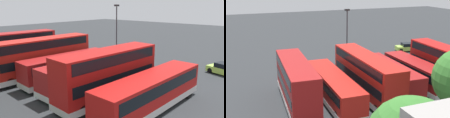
# 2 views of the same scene
# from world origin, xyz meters

# --- Properties ---
(ground_plane) EXTENTS (140.00, 140.00, 0.00)m
(ground_plane) POSITION_xyz_m (0.00, 0.00, 0.00)
(ground_plane) COLOR #2D3033
(bus_double_decker_second) EXTENTS (3.02, 10.60, 4.55)m
(bus_double_decker_second) POSITION_xyz_m (-6.98, 11.06, 2.45)
(bus_double_decker_second) COLOR #B71411
(bus_double_decker_second) RESTS_ON ground
(bus_single_deck_third) EXTENTS (2.71, 10.50, 2.95)m
(bus_single_deck_third) POSITION_xyz_m (-3.51, 10.43, 1.62)
(bus_single_deck_third) COLOR #A51919
(bus_single_deck_third) RESTS_ON ground
(bus_single_deck_fourth) EXTENTS (3.00, 10.65, 2.95)m
(bus_single_deck_fourth) POSITION_xyz_m (-0.08, 10.22, 1.62)
(bus_single_deck_fourth) COLOR #A51919
(bus_single_deck_fourth) RESTS_ON ground
(bus_double_decker_fifth) EXTENTS (2.70, 12.06, 4.55)m
(bus_double_decker_fifth) POSITION_xyz_m (3.41, 10.99, 2.45)
(bus_double_decker_fifth) COLOR red
(bus_double_decker_fifth) RESTS_ON ground
(bus_single_deck_sixth) EXTENTS (2.93, 11.81, 2.95)m
(bus_single_deck_sixth) POSITION_xyz_m (7.23, 11.05, 1.62)
(bus_single_deck_sixth) COLOR red
(bus_single_deck_sixth) RESTS_ON ground
(bus_double_decker_seventh) EXTENTS (3.23, 11.09, 4.55)m
(bus_double_decker_seventh) POSITION_xyz_m (10.94, 10.52, 2.45)
(bus_double_decker_seventh) COLOR #A51919
(bus_double_decker_seventh) RESTS_ON ground
(car_hatchback_silver) EXTENTS (4.40, 2.81, 1.43)m
(car_hatchback_silver) POSITION_xyz_m (-12.53, -3.83, 0.70)
(car_hatchback_silver) COLOR #A5D14C
(car_hatchback_silver) RESTS_ON ground
(lamp_post_tall) EXTENTS (0.70, 0.30, 8.30)m
(lamp_post_tall) POSITION_xyz_m (1.12, 0.51, 4.84)
(lamp_post_tall) COLOR #38383D
(lamp_post_tall) RESTS_ON ground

